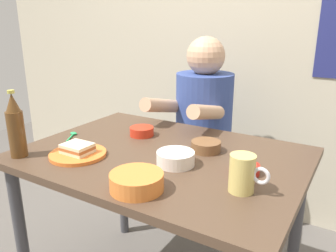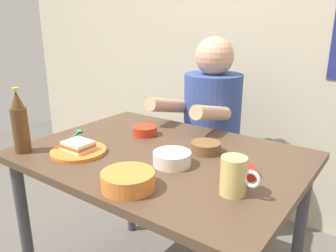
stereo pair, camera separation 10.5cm
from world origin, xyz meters
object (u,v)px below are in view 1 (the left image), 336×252
sandwich (77,148)px  condiment_bowl_brown (206,146)px  plate_orange (78,154)px  stool (202,176)px  person_seated (203,110)px  dining_table (162,174)px  beer_mug (243,173)px  beer_bottle (16,127)px

sandwich → condiment_bowl_brown: bearing=36.9°
plate_orange → stool: bearing=79.5°
person_seated → condiment_bowl_brown: person_seated is taller
condiment_bowl_brown → dining_table: bearing=-142.0°
stool → person_seated: 0.42m
dining_table → sandwich: (-0.26, -0.19, 0.13)m
person_seated → sandwich: bearing=-100.7°
sandwich → beer_mug: size_ratio=0.87×
stool → plate_orange: size_ratio=2.05×
beer_bottle → condiment_bowl_brown: beer_bottle is taller
stool → beer_mug: size_ratio=3.57×
condiment_bowl_brown → plate_orange: bearing=-143.1°
beer_mug → condiment_bowl_brown: beer_mug is taller
person_seated → beer_mug: 0.90m
person_seated → plate_orange: 0.83m
sandwich → condiment_bowl_brown: (0.41, 0.31, -0.01)m
stool → sandwich: (-0.15, -0.82, 0.42)m
dining_table → plate_orange: (-0.26, -0.19, 0.10)m
beer_mug → beer_bottle: 0.86m
sandwich → beer_mug: (0.65, 0.06, 0.03)m
dining_table → beer_mug: 0.43m
stool → beer_bottle: beer_bottle is taller
person_seated → condiment_bowl_brown: size_ratio=6.00×
plate_orange → beer_mug: (0.65, 0.06, 0.05)m
beer_bottle → plate_orange: bearing=31.6°
sandwich → beer_bottle: 0.24m
stool → sandwich: size_ratio=4.09×
person_seated → plate_orange: (-0.15, -0.81, -0.02)m
plate_orange → sandwich: sandwich is taller
plate_orange → condiment_bowl_brown: bearing=36.9°
plate_orange → sandwich: (0.00, 0.00, 0.02)m
beer_bottle → condiment_bowl_brown: (0.60, 0.43, -0.10)m
person_seated → condiment_bowl_brown: 0.57m
sandwich → condiment_bowl_brown: 0.51m
dining_table → person_seated: size_ratio=1.53×
sandwich → beer_mug: beer_mug is taller
dining_table → beer_mug: (0.38, -0.14, 0.15)m
person_seated → beer_mug: bearing=-57.0°
beer_mug → condiment_bowl_brown: bearing=133.7°
plate_orange → beer_bottle: bearing=-148.4°
dining_table → person_seated: 0.64m
plate_orange → beer_bottle: size_ratio=0.84×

